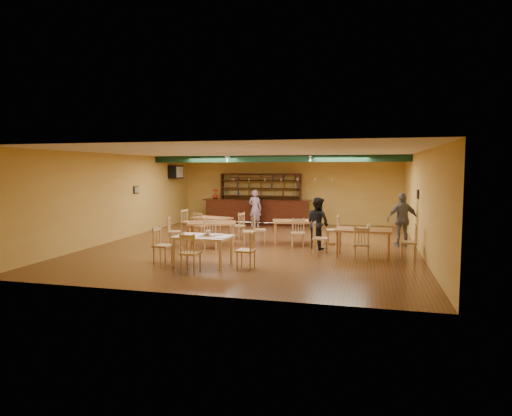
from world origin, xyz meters
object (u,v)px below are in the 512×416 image
(dining_table_a, at_px, (212,227))
(dining_table_b, at_px, (296,232))
(patron_right_a, at_px, (318,223))
(patron_bar, at_px, (255,208))
(dining_table_d, at_px, (363,243))
(near_table, at_px, (203,251))
(dining_table_c, at_px, (212,234))
(bar_counter, at_px, (257,212))

(dining_table_a, bearing_deg, dining_table_b, 1.71)
(patron_right_a, bearing_deg, patron_bar, -14.25)
(dining_table_d, distance_m, near_table, 4.58)
(dining_table_c, bearing_deg, dining_table_b, 6.11)
(dining_table_b, height_order, dining_table_d, dining_table_d)
(dining_table_a, bearing_deg, patron_right_a, -5.54)
(dining_table_d, distance_m, patron_right_a, 1.69)
(dining_table_c, relative_size, patron_right_a, 0.95)
(dining_table_a, bearing_deg, dining_table_d, -8.11)
(dining_table_b, bearing_deg, dining_table_c, -171.23)
(dining_table_b, relative_size, patron_bar, 0.97)
(bar_counter, relative_size, dining_table_a, 3.51)
(dining_table_d, xyz_separation_m, near_table, (-3.98, -2.27, -0.01))
(dining_table_a, bearing_deg, near_table, -55.67)
(patron_bar, bearing_deg, dining_table_c, 97.41)
(bar_counter, bearing_deg, dining_table_b, -61.77)
(dining_table_c, bearing_deg, bar_counter, 73.19)
(dining_table_a, distance_m, dining_table_c, 2.08)
(bar_counter, xyz_separation_m, near_table, (0.70, -8.59, -0.18))
(bar_counter, bearing_deg, dining_table_d, -53.47)
(dining_table_c, bearing_deg, near_table, -90.53)
(dining_table_c, distance_m, near_table, 3.00)
(near_table, bearing_deg, dining_table_c, 108.96)
(near_table, bearing_deg, patron_right_a, 54.03)
(bar_counter, distance_m, dining_table_b, 5.28)
(dining_table_c, bearing_deg, patron_right_a, -11.75)
(bar_counter, relative_size, patron_bar, 3.05)
(bar_counter, xyz_separation_m, patron_bar, (0.11, -0.83, 0.23))
(bar_counter, relative_size, patron_right_a, 3.02)
(dining_table_a, distance_m, dining_table_d, 6.06)
(dining_table_a, height_order, patron_right_a, patron_right_a)
(bar_counter, xyz_separation_m, dining_table_c, (-0.09, -5.70, -0.18))
(dining_table_a, height_order, dining_table_d, dining_table_d)
(dining_table_c, height_order, patron_right_a, patron_right_a)
(bar_counter, bearing_deg, dining_table_c, -90.91)
(near_table, xyz_separation_m, patron_bar, (-0.59, 7.77, 0.42))
(dining_table_d, bearing_deg, bar_counter, 129.19)
(dining_table_c, xyz_separation_m, patron_bar, (0.20, 4.87, 0.42))
(near_table, distance_m, patron_bar, 7.80)
(dining_table_a, relative_size, patron_right_a, 0.86)
(near_table, bearing_deg, dining_table_a, 110.88)
(dining_table_d, relative_size, near_table, 1.09)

